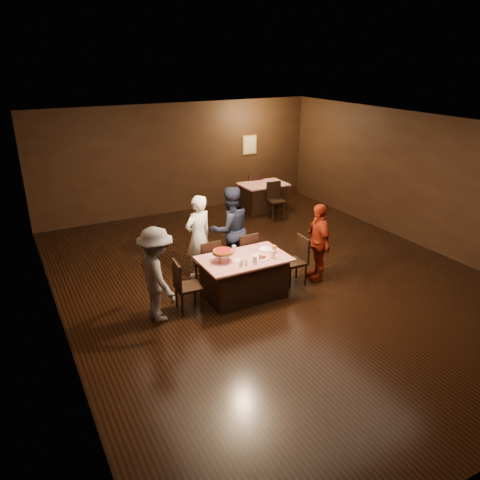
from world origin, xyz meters
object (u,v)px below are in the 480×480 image
(chair_back_far, at_px, (253,189))
(chair_end_right, at_px, (294,261))
(main_table, at_px, (244,277))
(glass_front_left, at_px, (255,260))
(glass_amber, at_px, (274,249))
(glass_back, at_px, (234,249))
(diner_white_jacket, at_px, (198,237))
(pizza_stand, at_px, (223,252))
(chair_far_left, at_px, (207,262))
(chair_far_right, at_px, (244,254))
(diner_grey_knit, at_px, (157,275))
(diner_navy_hoodie, at_px, (230,229))
(diner_red_shirt, at_px, (318,242))
(back_table, at_px, (263,197))
(chair_end_left, at_px, (188,286))
(plate_empty, at_px, (266,249))
(chair_back_near, at_px, (276,200))
(glass_front_right, at_px, (273,255))

(chair_back_far, bearing_deg, chair_end_right, 76.70)
(main_table, height_order, glass_front_left, glass_front_left)
(glass_amber, height_order, glass_back, same)
(chair_end_right, relative_size, diner_white_jacket, 0.56)
(main_table, height_order, pizza_stand, pizza_stand)
(chair_far_left, bearing_deg, chair_back_far, -130.14)
(chair_far_right, height_order, chair_end_right, same)
(chair_far_right, relative_size, chair_back_far, 1.00)
(diner_grey_knit, height_order, pizza_stand, diner_grey_knit)
(chair_far_right, bearing_deg, pizza_stand, 37.72)
(diner_navy_hoodie, xyz_separation_m, glass_front_left, (-0.25, -1.44, -0.05))
(chair_back_far, bearing_deg, diner_red_shirt, 82.53)
(chair_far_left, distance_m, glass_amber, 1.33)
(main_table, xyz_separation_m, glass_back, (-0.05, 0.30, 0.46))
(chair_back_far, bearing_deg, chair_far_left, 58.46)
(diner_navy_hoodie, height_order, glass_front_left, diner_navy_hoodie)
(back_table, xyz_separation_m, chair_end_left, (-4.05, -4.29, 0.09))
(back_table, height_order, pizza_stand, pizza_stand)
(main_table, relative_size, chair_end_right, 1.68)
(diner_navy_hoodie, height_order, diner_grey_knit, diner_navy_hoodie)
(chair_end_left, bearing_deg, glass_front_left, -100.85)
(chair_end_right, xyz_separation_m, diner_grey_knit, (-2.75, -0.02, 0.35))
(back_table, distance_m, chair_far_left, 4.88)
(chair_end_right, relative_size, glass_amber, 6.79)
(diner_grey_knit, bearing_deg, chair_end_left, -93.04)
(diner_white_jacket, xyz_separation_m, glass_front_left, (0.43, -1.49, -0.00))
(plate_empty, relative_size, glass_front_left, 1.79)
(diner_red_shirt, distance_m, glass_amber, 1.05)
(main_table, relative_size, diner_navy_hoodie, 0.90)
(chair_far_right, xyz_separation_m, chair_end_left, (-1.50, -0.75, 0.00))
(chair_back_near, height_order, diner_grey_knit, diner_grey_knit)
(chair_back_near, distance_m, glass_back, 4.47)
(chair_back_near, height_order, glass_amber, chair_back_near)
(main_table, bearing_deg, glass_front_right, -29.05)
(glass_amber, xyz_separation_m, glass_back, (-0.65, 0.35, 0.00))
(diner_navy_hoodie, bearing_deg, diner_red_shirt, 139.56)
(glass_amber, bearing_deg, back_table, 61.60)
(glass_front_right, bearing_deg, diner_grey_knit, 173.69)
(glass_amber, bearing_deg, chair_end_right, 5.71)
(diner_grey_knit, bearing_deg, glass_amber, -95.77)
(chair_end_right, bearing_deg, glass_back, -101.18)
(diner_red_shirt, bearing_deg, pizza_stand, -77.70)
(glass_amber, bearing_deg, diner_red_shirt, 2.15)
(chair_far_left, distance_m, plate_empty, 1.16)
(chair_back_near, distance_m, diner_white_jacket, 4.13)
(glass_front_left, xyz_separation_m, glass_back, (-0.10, 0.60, 0.00))
(glass_amber, bearing_deg, chair_back_near, 57.20)
(plate_empty, bearing_deg, chair_back_near, 55.15)
(chair_far_right, xyz_separation_m, plate_empty, (0.15, -0.60, 0.30))
(plate_empty, bearing_deg, diner_grey_knit, -175.62)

